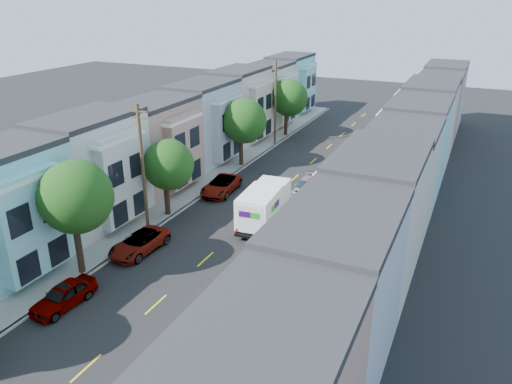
% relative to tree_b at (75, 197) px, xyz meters
% --- Properties ---
extents(ground, '(160.00, 160.00, 0.00)m').
position_rel_tree_b_xyz_m(ground, '(6.30, 5.01, -5.59)').
color(ground, black).
rests_on(ground, ground).
extents(road_slab, '(12.00, 70.00, 0.02)m').
position_rel_tree_b_xyz_m(road_slab, '(6.30, 20.01, -5.58)').
color(road_slab, black).
rests_on(road_slab, ground).
extents(curb_left, '(0.30, 70.00, 0.15)m').
position_rel_tree_b_xyz_m(curb_left, '(0.25, 20.01, -5.52)').
color(curb_left, gray).
rests_on(curb_left, ground).
extents(curb_right, '(0.30, 70.00, 0.15)m').
position_rel_tree_b_xyz_m(curb_right, '(12.35, 20.01, -5.52)').
color(curb_right, gray).
rests_on(curb_right, ground).
extents(sidewalk_left, '(2.60, 70.00, 0.15)m').
position_rel_tree_b_xyz_m(sidewalk_left, '(-1.05, 20.01, -5.52)').
color(sidewalk_left, gray).
rests_on(sidewalk_left, ground).
extents(sidewalk_right, '(2.60, 70.00, 0.15)m').
position_rel_tree_b_xyz_m(sidewalk_right, '(13.65, 20.01, -5.52)').
color(sidewalk_right, gray).
rests_on(sidewalk_right, ground).
extents(centerline, '(0.12, 70.00, 0.01)m').
position_rel_tree_b_xyz_m(centerline, '(6.30, 20.01, -5.59)').
color(centerline, gold).
rests_on(centerline, ground).
extents(townhouse_row_left, '(5.00, 70.00, 8.50)m').
position_rel_tree_b_xyz_m(townhouse_row_left, '(-4.85, 20.01, -5.59)').
color(townhouse_row_left, beige).
rests_on(townhouse_row_left, ground).
extents(townhouse_row_right, '(5.00, 70.00, 8.50)m').
position_rel_tree_b_xyz_m(townhouse_row_right, '(17.45, 20.01, -5.59)').
color(townhouse_row_right, beige).
rests_on(townhouse_row_right, ground).
extents(tree_b, '(4.70, 4.70, 7.97)m').
position_rel_tree_b_xyz_m(tree_b, '(0.00, 0.00, 0.00)').
color(tree_b, black).
rests_on(tree_b, ground).
extents(tree_c, '(4.14, 4.14, 6.63)m').
position_rel_tree_b_xyz_m(tree_c, '(-0.00, 10.21, -1.06)').
color(tree_c, black).
rests_on(tree_c, ground).
extents(tree_d, '(4.70, 4.70, 7.34)m').
position_rel_tree_b_xyz_m(tree_d, '(0.00, 24.26, -0.62)').
color(tree_d, black).
rests_on(tree_d, ground).
extents(tree_e, '(4.65, 4.65, 7.30)m').
position_rel_tree_b_xyz_m(tree_e, '(0.00, 37.46, -0.64)').
color(tree_e, black).
rests_on(tree_e, ground).
extents(tree_far_r, '(3.10, 3.10, 5.31)m').
position_rel_tree_b_xyz_m(tree_far_r, '(13.20, 35.81, -1.87)').
color(tree_far_r, black).
rests_on(tree_far_r, ground).
extents(utility_pole_near, '(1.60, 0.26, 10.00)m').
position_rel_tree_b_xyz_m(utility_pole_near, '(0.00, 7.01, -0.44)').
color(utility_pole_near, '#42301E').
rests_on(utility_pole_near, ground).
extents(utility_pole_far, '(1.60, 0.26, 10.00)m').
position_rel_tree_b_xyz_m(utility_pole_far, '(0.00, 33.01, -0.44)').
color(utility_pole_far, '#42301E').
rests_on(utility_pole_far, ground).
extents(fedex_truck, '(2.55, 6.63, 3.18)m').
position_rel_tree_b_xyz_m(fedex_truck, '(7.77, 11.92, -3.82)').
color(fedex_truck, silver).
rests_on(fedex_truck, ground).
extents(lead_sedan, '(2.26, 4.73, 1.38)m').
position_rel_tree_b_xyz_m(lead_sedan, '(8.70, 19.60, -4.90)').
color(lead_sedan, black).
rests_on(lead_sedan, ground).
extents(parked_left_b, '(2.03, 4.58, 1.45)m').
position_rel_tree_b_xyz_m(parked_left_b, '(1.40, -3.35, -4.87)').
color(parked_left_b, black).
rests_on(parked_left_b, ground).
extents(parked_left_c, '(2.61, 5.14, 1.39)m').
position_rel_tree_b_xyz_m(parked_left_c, '(1.40, 4.04, -4.90)').
color(parked_left_c, '#939496').
rests_on(parked_left_c, ground).
extents(parked_left_d, '(2.86, 5.48, 1.47)m').
position_rel_tree_b_xyz_m(parked_left_d, '(1.40, 16.52, -4.86)').
color(parked_left_d, '#5E2812').
rests_on(parked_left_d, ground).
extents(parked_right_a, '(1.59, 3.81, 1.24)m').
position_rel_tree_b_xyz_m(parked_right_a, '(11.20, -1.26, -4.97)').
color(parked_right_a, '#404040').
rests_on(parked_right_a, ground).
extents(parked_right_b, '(1.55, 4.31, 1.43)m').
position_rel_tree_b_xyz_m(parked_right_b, '(11.20, 4.09, -4.88)').
color(parked_right_b, silver).
rests_on(parked_right_b, ground).
extents(parked_right_c, '(2.18, 4.86, 1.53)m').
position_rel_tree_b_xyz_m(parked_right_c, '(11.20, 23.67, -4.83)').
color(parked_right_c, black).
rests_on(parked_right_c, ground).
extents(parked_right_d, '(1.95, 4.19, 1.23)m').
position_rel_tree_b_xyz_m(parked_right_d, '(11.20, 31.80, -4.98)').
color(parked_right_d, black).
rests_on(parked_right_d, ground).
extents(motorcycle, '(0.30, 2.17, 0.86)m').
position_rel_tree_b_xyz_m(motorcycle, '(11.44, -6.19, -5.14)').
color(motorcycle, black).
rests_on(motorcycle, ground).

